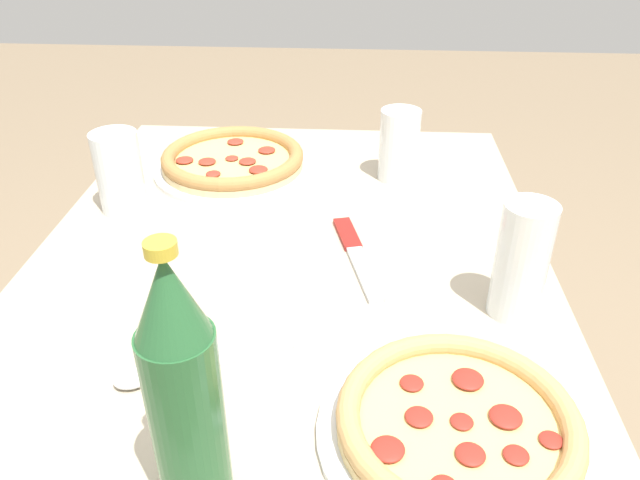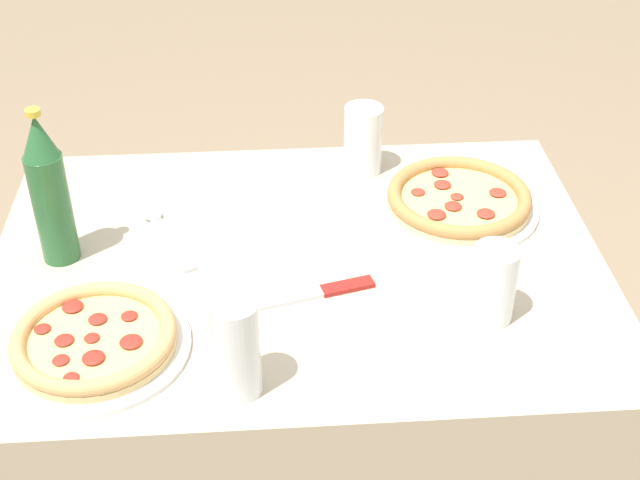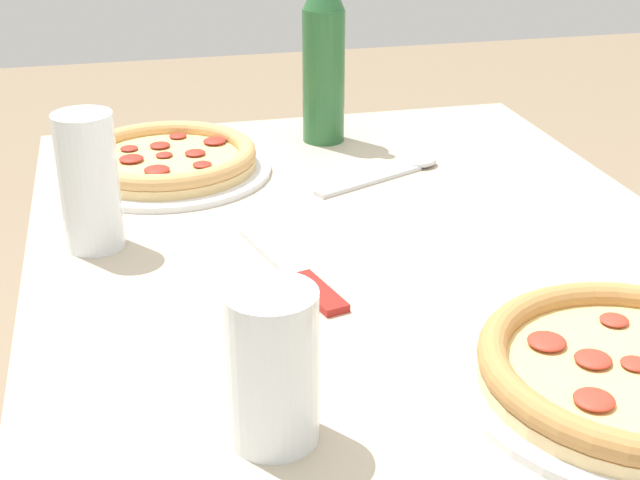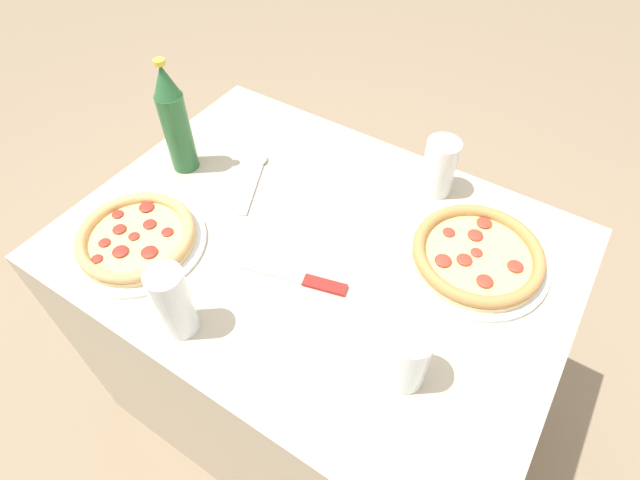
{
  "view_description": "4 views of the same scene",
  "coord_description": "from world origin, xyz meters",
  "px_view_note": "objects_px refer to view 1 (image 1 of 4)",
  "views": [
    {
      "loc": [
        0.73,
        0.09,
        1.22
      ],
      "look_at": [
        0.02,
        0.05,
        0.79
      ],
      "focal_mm": 35.0,
      "sensor_mm": 36.0,
      "label": 1
    },
    {
      "loc": [
        0.05,
        1.17,
        1.61
      ],
      "look_at": [
        -0.03,
        0.03,
        0.8
      ],
      "focal_mm": 50.0,
      "sensor_mm": 36.0,
      "label": 2
    },
    {
      "loc": [
        -0.82,
        0.26,
        1.16
      ],
      "look_at": [
        -0.02,
        0.07,
        0.77
      ],
      "focal_mm": 50.0,
      "sensor_mm": 36.0,
      "label": 3
    },
    {
      "loc": [
        -0.36,
        0.55,
        1.51
      ],
      "look_at": [
        -0.02,
        0.02,
        0.78
      ],
      "focal_mm": 28.0,
      "sensor_mm": 36.0,
      "label": 4
    }
  ],
  "objects_px": {
    "glass_red_wine": "(399,149)",
    "knife": "(356,253)",
    "spoon": "(180,368)",
    "pizza_pepperoni": "(233,161)",
    "pizza_veggie": "(458,425)",
    "glass_water": "(521,266)",
    "beer_bottle": "(184,397)",
    "glass_iced_tea": "(120,175)"
  },
  "relations": [
    {
      "from": "pizza_veggie",
      "to": "knife",
      "type": "bearing_deg",
      "value": -162.46
    },
    {
      "from": "glass_iced_tea",
      "to": "glass_water",
      "type": "bearing_deg",
      "value": 67.88
    },
    {
      "from": "pizza_pepperoni",
      "to": "pizza_veggie",
      "type": "distance_m",
      "value": 0.68
    },
    {
      "from": "glass_red_wine",
      "to": "pizza_veggie",
      "type": "bearing_deg",
      "value": 3.25
    },
    {
      "from": "beer_bottle",
      "to": "glass_red_wine",
      "type": "bearing_deg",
      "value": 163.28
    },
    {
      "from": "knife",
      "to": "glass_red_wine",
      "type": "bearing_deg",
      "value": 164.9
    },
    {
      "from": "beer_bottle",
      "to": "spoon",
      "type": "relative_size",
      "value": 1.4
    },
    {
      "from": "glass_red_wine",
      "to": "spoon",
      "type": "xyz_separation_m",
      "value": [
        0.51,
        -0.26,
        -0.05
      ]
    },
    {
      "from": "knife",
      "to": "glass_iced_tea",
      "type": "bearing_deg",
      "value": -107.03
    },
    {
      "from": "glass_red_wine",
      "to": "knife",
      "type": "distance_m",
      "value": 0.27
    },
    {
      "from": "spoon",
      "to": "beer_bottle",
      "type": "bearing_deg",
      "value": 20.42
    },
    {
      "from": "pizza_pepperoni",
      "to": "beer_bottle",
      "type": "bearing_deg",
      "value": 7.89
    },
    {
      "from": "glass_iced_tea",
      "to": "beer_bottle",
      "type": "distance_m",
      "value": 0.58
    },
    {
      "from": "spoon",
      "to": "pizza_pepperoni",
      "type": "bearing_deg",
      "value": -176.19
    },
    {
      "from": "pizza_pepperoni",
      "to": "pizza_veggie",
      "type": "relative_size",
      "value": 1.04
    },
    {
      "from": "pizza_pepperoni",
      "to": "knife",
      "type": "xyz_separation_m",
      "value": [
        0.27,
        0.22,
        -0.02
      ]
    },
    {
      "from": "spoon",
      "to": "glass_iced_tea",
      "type": "bearing_deg",
      "value": -153.35
    },
    {
      "from": "glass_water",
      "to": "knife",
      "type": "distance_m",
      "value": 0.24
    },
    {
      "from": "glass_water",
      "to": "spoon",
      "type": "xyz_separation_m",
      "value": [
        0.13,
        -0.39,
        -0.06
      ]
    },
    {
      "from": "pizza_pepperoni",
      "to": "pizza_veggie",
      "type": "xyz_separation_m",
      "value": [
        0.59,
        0.33,
        -0.0
      ]
    },
    {
      "from": "glass_red_wine",
      "to": "knife",
      "type": "bearing_deg",
      "value": -15.1
    },
    {
      "from": "knife",
      "to": "pizza_pepperoni",
      "type": "bearing_deg",
      "value": -140.09
    },
    {
      "from": "glass_water",
      "to": "spoon",
      "type": "distance_m",
      "value": 0.41
    },
    {
      "from": "glass_water",
      "to": "glass_red_wine",
      "type": "height_order",
      "value": "glass_water"
    },
    {
      "from": "glass_water",
      "to": "pizza_pepperoni",
      "type": "bearing_deg",
      "value": -132.49
    },
    {
      "from": "pizza_veggie",
      "to": "beer_bottle",
      "type": "bearing_deg",
      "value": -69.87
    },
    {
      "from": "knife",
      "to": "spoon",
      "type": "xyz_separation_m",
      "value": [
        0.25,
        -0.19,
        0.0
      ]
    },
    {
      "from": "pizza_veggie",
      "to": "glass_red_wine",
      "type": "bearing_deg",
      "value": -176.75
    },
    {
      "from": "pizza_pepperoni",
      "to": "beer_bottle",
      "type": "relative_size",
      "value": 1.05
    },
    {
      "from": "pizza_pepperoni",
      "to": "glass_iced_tea",
      "type": "relative_size",
      "value": 2.18
    },
    {
      "from": "knife",
      "to": "spoon",
      "type": "bearing_deg",
      "value": -37.29
    },
    {
      "from": "pizza_pepperoni",
      "to": "spoon",
      "type": "height_order",
      "value": "pizza_pepperoni"
    },
    {
      "from": "glass_iced_tea",
      "to": "spoon",
      "type": "xyz_separation_m",
      "value": [
        0.36,
        0.18,
        -0.05
      ]
    },
    {
      "from": "pizza_veggie",
      "to": "pizza_pepperoni",
      "type": "bearing_deg",
      "value": -151.1
    },
    {
      "from": "pizza_pepperoni",
      "to": "glass_red_wine",
      "type": "relative_size",
      "value": 2.28
    },
    {
      "from": "glass_iced_tea",
      "to": "glass_red_wine",
      "type": "distance_m",
      "value": 0.46
    },
    {
      "from": "glass_red_wine",
      "to": "glass_water",
      "type": "bearing_deg",
      "value": 18.76
    },
    {
      "from": "knife",
      "to": "spoon",
      "type": "relative_size",
      "value": 1.09
    },
    {
      "from": "glass_red_wine",
      "to": "pizza_pepperoni",
      "type": "bearing_deg",
      "value": -92.23
    },
    {
      "from": "pizza_veggie",
      "to": "glass_red_wine",
      "type": "height_order",
      "value": "glass_red_wine"
    },
    {
      "from": "pizza_pepperoni",
      "to": "beer_bottle",
      "type": "height_order",
      "value": "beer_bottle"
    },
    {
      "from": "glass_water",
      "to": "knife",
      "type": "xyz_separation_m",
      "value": [
        -0.12,
        -0.2,
        -0.06
      ]
    }
  ]
}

